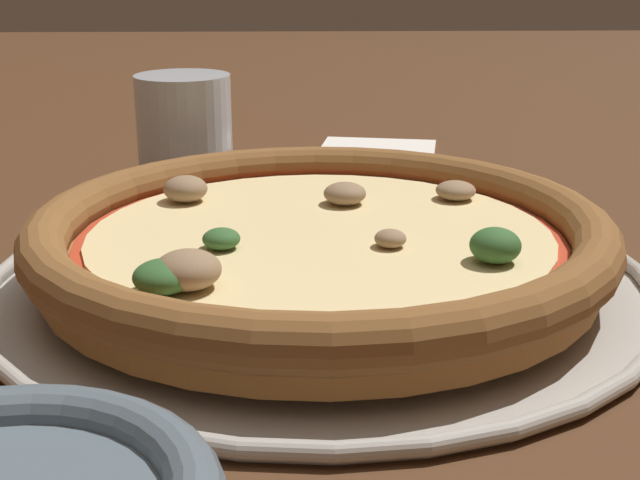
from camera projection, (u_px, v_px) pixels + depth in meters
ground_plane at (320, 286)px, 0.51m from camera, size 3.00×3.00×0.00m
pizza_tray at (320, 278)px, 0.51m from camera, size 0.38×0.38×0.01m
pizza at (320, 238)px, 0.50m from camera, size 0.33×0.33×0.04m
drinking_cup at (184, 129)px, 0.71m from camera, size 0.08×0.08×0.09m
napkin at (374, 156)px, 0.80m from camera, size 0.17×0.13×0.01m
fork at (314, 163)px, 0.78m from camera, size 0.06×0.16×0.00m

